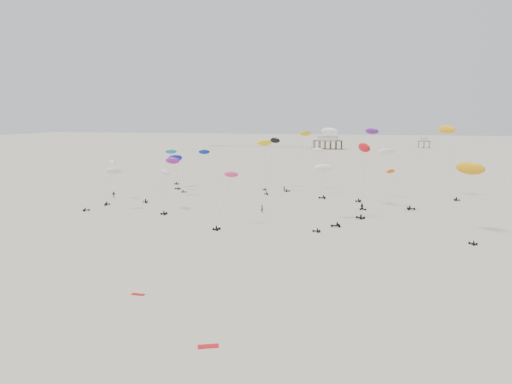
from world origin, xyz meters
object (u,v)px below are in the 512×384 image
(pavilion_main, at_px, (328,143))
(rig_0, at_px, (273,148))
(pavilion_small, at_px, (424,143))
(spectator_0, at_px, (262,213))
(rig_9, at_px, (328,147))
(rig_4, at_px, (265,151))

(pavilion_main, xyz_separation_m, rig_0, (2.50, -207.28, 9.10))
(pavilion_main, bearing_deg, rig_0, -89.31)
(pavilion_small, height_order, spectator_0, pavilion_small)
(pavilion_main, height_order, pavilion_small, pavilion_main)
(pavilion_main, height_order, rig_9, rig_9)
(rig_0, xyz_separation_m, rig_4, (-0.58, -10.41, -0.30))
(pavilion_main, distance_m, pavilion_small, 76.16)
(rig_0, xyz_separation_m, spectator_0, (6.20, -43.08, -13.32))
(pavilion_small, xyz_separation_m, rig_9, (-44.53, -287.66, 13.68))
(pavilion_main, bearing_deg, spectator_0, -88.01)
(rig_0, relative_size, rig_9, 0.75)
(pavilion_main, bearing_deg, rig_4, -89.50)
(pavilion_main, distance_m, rig_0, 207.50)
(pavilion_small, height_order, rig_4, rig_4)
(pavilion_main, xyz_separation_m, pavilion_small, (70.00, 30.00, -0.74))
(rig_4, height_order, spectator_0, rig_4)
(rig_9, bearing_deg, rig_0, 36.48)
(pavilion_main, height_order, rig_4, rig_4)
(pavilion_small, xyz_separation_m, spectator_0, (-61.30, -280.37, -3.49))
(rig_4, distance_m, spectator_0, 35.81)
(pavilion_small, bearing_deg, pavilion_main, -156.80)
(rig_9, relative_size, spectator_0, 10.09)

